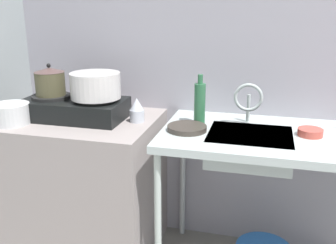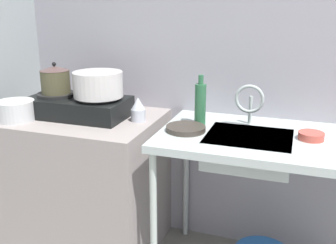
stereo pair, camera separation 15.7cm
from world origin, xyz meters
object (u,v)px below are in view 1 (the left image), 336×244
Objects in this scene: pot_on_right_burner at (95,85)px; bottle_by_sink at (200,103)px; stove at (74,108)px; sink_basin at (249,147)px; small_bowl_on_drainboard at (310,132)px; pot_beside_stove at (10,114)px; frying_pan at (187,128)px; pot_on_left_burner at (50,81)px; percolator at (137,110)px; faucet at (248,99)px.

bottle_by_sink reaches higher than pot_on_right_burner.
sink_basin is (1.00, -0.03, -0.13)m from stove.
stove is 1.29m from small_bowl_on_drainboard.
pot_beside_stove reaches higher than small_bowl_on_drainboard.
frying_pan is at bearing 7.48° from pot_beside_stove.
pot_on_right_burner is (0.28, 0.00, -0.01)m from pot_on_left_burner.
pot_on_left_burner reaches higher than bottle_by_sink.
small_bowl_on_drainboard is (0.92, -0.01, -0.05)m from percolator.
frying_pan is at bearing -173.16° from small_bowl_on_drainboard.
sink_basin is 1.81× the size of faucet.
small_bowl_on_drainboard is at bearing 7.23° from pot_beside_stove.
faucet reaches higher than stove.
pot_beside_stove is at bearing -165.65° from bottle_by_sink.
pot_on_left_burner reaches higher than stove.
frying_pan is (-0.30, -0.18, -0.13)m from faucet.
pot_on_right_burner is 1.35× the size of frying_pan.
pot_beside_stove is at bearing -156.88° from pot_on_right_burner.
bottle_by_sink is (-0.26, -0.05, -0.03)m from faucet.
sink_basin is at bearing -170.99° from small_bowl_on_drainboard.
faucet is 0.36m from small_bowl_on_drainboard.
faucet is at bearing 161.86° from small_bowl_on_drainboard.
small_bowl_on_drainboard is (0.62, 0.07, 0.00)m from frying_pan.
small_bowl_on_drainboard is at bearing 0.75° from stove.
small_bowl_on_drainboard reaches higher than frying_pan.
stove is 0.98m from faucet.
percolator is 0.92m from small_bowl_on_drainboard.
bottle_by_sink is (0.72, 0.07, 0.06)m from stove.
small_bowl_on_drainboard is at bearing -18.14° from faucet.
frying_pan is 1.67× the size of small_bowl_on_drainboard.
faucet is (0.60, 0.09, 0.08)m from percolator.
frying_pan is (0.53, -0.06, -0.19)m from pot_on_right_burner.
small_bowl_on_drainboard is (0.32, -0.10, -0.13)m from faucet.
pot_beside_stove reaches higher than sink_basin.
percolator is 0.61m from faucet.
pot_on_right_burner is 1.01× the size of bottle_by_sink.
pot_beside_stove is 0.69m from percolator.
frying_pan is at bearing -6.11° from pot_on_right_burner.
pot_on_right_burner is at bearing 23.12° from pot_beside_stove.
faucet is (0.97, 0.12, 0.08)m from stove.
faucet is (0.83, 0.12, -0.05)m from pot_on_right_burner.
bottle_by_sink reaches higher than pot_beside_stove.
pot_on_right_burner is 1.17m from small_bowl_on_drainboard.
stove is at bearing -175.75° from percolator.
pot_on_right_burner reaches higher than stove.
small_bowl_on_drainboard is at bearing 9.01° from sink_basin.
small_bowl_on_drainboard is (1.15, 0.02, -0.18)m from pot_on_right_burner.
small_bowl_on_drainboard is (1.29, 0.02, -0.04)m from stove.
percolator is at bearing 164.43° from frying_pan.
percolator is at bearing -171.11° from faucet.
pot_on_right_burner reaches higher than frying_pan.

